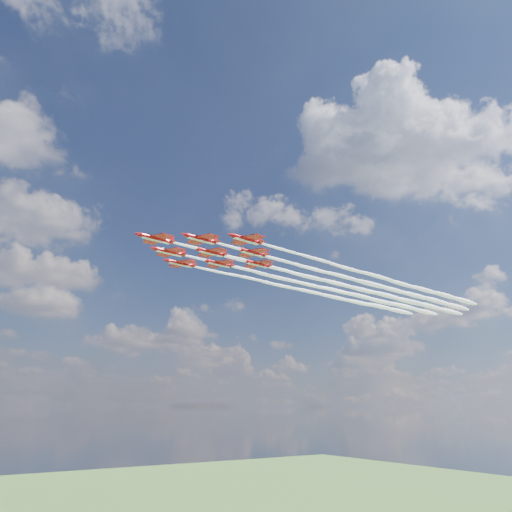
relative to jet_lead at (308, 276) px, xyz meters
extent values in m
cylinder|color=#B1090F|center=(-57.29, -8.76, 0.00)|extent=(8.67, 2.47, 1.18)
cone|color=#B1090F|center=(-62.60, -9.57, 0.00)|extent=(2.30, 1.49, 1.18)
cone|color=#B1090F|center=(-52.30, -8.00, 0.00)|extent=(1.75, 1.30, 1.07)
ellipsoid|color=black|center=(-59.41, -9.08, 0.48)|extent=(2.35, 1.30, 0.77)
cube|color=#B1090F|center=(-56.76, -8.68, -0.05)|extent=(4.89, 10.28, 0.15)
cube|color=#B1090F|center=(-53.05, -8.11, 0.00)|extent=(2.07, 4.05, 0.13)
cube|color=#B1090F|center=(-52.83, -8.08, 0.96)|extent=(1.72, 0.41, 1.93)
cube|color=white|center=(-57.29, -8.76, -0.54)|extent=(8.10, 2.17, 0.13)
cylinder|color=#B1090F|center=(-47.42, -14.92, 0.00)|extent=(8.67, 2.47, 1.18)
cone|color=#B1090F|center=(-52.73, -15.73, 0.00)|extent=(2.30, 1.49, 1.18)
cone|color=#B1090F|center=(-42.44, -14.16, 0.00)|extent=(1.75, 1.30, 1.07)
ellipsoid|color=black|center=(-49.55, -15.25, 0.48)|extent=(2.35, 1.30, 0.77)
cube|color=#B1090F|center=(-46.89, -14.84, -0.05)|extent=(4.89, 10.28, 0.15)
cube|color=#B1090F|center=(-43.18, -14.27, 0.00)|extent=(2.07, 4.05, 0.13)
cube|color=#B1090F|center=(-42.97, -14.24, 0.96)|extent=(1.72, 0.41, 1.93)
cube|color=white|center=(-47.42, -14.92, -0.54)|extent=(8.10, 2.17, 0.13)
cylinder|color=#B1090F|center=(-49.72, 0.07, 0.00)|extent=(8.67, 2.47, 1.18)
cone|color=#B1090F|center=(-55.02, -0.74, 0.00)|extent=(2.30, 1.49, 1.18)
cone|color=#B1090F|center=(-44.73, 0.83, 0.00)|extent=(1.75, 1.30, 1.07)
ellipsoid|color=black|center=(-51.84, -0.25, 0.48)|extent=(2.35, 1.30, 0.77)
cube|color=#B1090F|center=(-49.19, 0.15, -0.05)|extent=(4.89, 10.28, 0.15)
cube|color=#B1090F|center=(-45.47, 0.72, 0.00)|extent=(2.07, 4.05, 0.13)
cube|color=#B1090F|center=(-45.26, 0.75, 0.96)|extent=(1.72, 0.41, 1.93)
cube|color=white|center=(-49.72, 0.07, -0.54)|extent=(8.10, 2.17, 0.13)
cylinder|color=#B1090F|center=(-37.56, -21.09, 0.00)|extent=(8.67, 2.47, 1.18)
cone|color=#B1090F|center=(-42.86, -21.90, 0.00)|extent=(2.30, 1.49, 1.18)
cone|color=#B1090F|center=(-32.57, -20.32, 0.00)|extent=(1.75, 1.30, 1.07)
ellipsoid|color=black|center=(-39.68, -21.41, 0.48)|extent=(2.35, 1.30, 0.77)
cube|color=#B1090F|center=(-37.03, -21.00, -0.05)|extent=(4.89, 10.28, 0.15)
cube|color=#B1090F|center=(-33.31, -20.44, 0.00)|extent=(2.07, 4.05, 0.13)
cube|color=#B1090F|center=(-33.10, -20.40, 0.96)|extent=(1.72, 0.41, 1.93)
cube|color=white|center=(-37.56, -21.09, -0.54)|extent=(8.10, 2.17, 0.13)
cylinder|color=#B1090F|center=(-39.85, -6.09, 0.00)|extent=(8.67, 2.47, 1.18)
cone|color=#B1090F|center=(-45.16, -6.90, 0.00)|extent=(2.30, 1.49, 1.18)
cone|color=#B1090F|center=(-34.86, -5.33, 0.00)|extent=(1.75, 1.30, 1.07)
ellipsoid|color=black|center=(-41.97, -6.42, 0.48)|extent=(2.35, 1.30, 0.77)
cube|color=#B1090F|center=(-39.32, -6.01, -0.05)|extent=(4.89, 10.28, 0.15)
cube|color=#B1090F|center=(-35.61, -5.44, 0.00)|extent=(2.07, 4.05, 0.13)
cube|color=#B1090F|center=(-35.40, -5.41, 0.96)|extent=(1.72, 0.41, 1.93)
cube|color=white|center=(-39.85, -6.09, -0.54)|extent=(8.10, 2.17, 0.13)
cylinder|color=#B1090F|center=(-42.14, 8.90, 0.00)|extent=(8.67, 2.47, 1.18)
cone|color=#B1090F|center=(-47.45, 8.09, 0.00)|extent=(2.30, 1.49, 1.18)
cone|color=#B1090F|center=(-37.16, 9.66, 0.00)|extent=(1.75, 1.30, 1.07)
ellipsoid|color=black|center=(-44.27, 8.57, 0.48)|extent=(2.35, 1.30, 0.77)
cube|color=#B1090F|center=(-41.61, 8.98, -0.05)|extent=(4.89, 10.28, 0.15)
cube|color=#B1090F|center=(-37.90, 9.55, 0.00)|extent=(2.07, 4.05, 0.13)
cube|color=#B1090F|center=(-37.69, 9.58, 0.96)|extent=(1.72, 0.41, 1.93)
cube|color=white|center=(-42.14, 8.90, -0.54)|extent=(8.10, 2.17, 0.13)
cylinder|color=#B1090F|center=(-29.99, -12.26, 0.00)|extent=(8.67, 2.47, 1.18)
cone|color=#B1090F|center=(-35.29, -13.07, 0.00)|extent=(2.30, 1.49, 1.18)
cone|color=#B1090F|center=(-25.00, -11.49, 0.00)|extent=(1.75, 1.30, 1.07)
ellipsoid|color=black|center=(-32.11, -12.58, 0.48)|extent=(2.35, 1.30, 0.77)
cube|color=#B1090F|center=(-29.46, -12.18, -0.05)|extent=(4.89, 10.28, 0.15)
cube|color=#B1090F|center=(-25.74, -11.61, 0.00)|extent=(2.07, 4.05, 0.13)
cube|color=#B1090F|center=(-25.53, -11.58, 0.96)|extent=(1.72, 0.41, 1.93)
cube|color=white|center=(-29.99, -12.26, -0.54)|extent=(8.10, 2.17, 0.13)
cylinder|color=#B1090F|center=(-32.28, 2.74, 0.00)|extent=(8.67, 2.47, 1.18)
cone|color=#B1090F|center=(-37.58, 1.92, 0.00)|extent=(2.30, 1.49, 1.18)
cone|color=#B1090F|center=(-27.29, 3.50, 0.00)|extent=(1.75, 1.30, 1.07)
ellipsoid|color=black|center=(-34.40, 2.41, 0.48)|extent=(2.35, 1.30, 0.77)
cube|color=#B1090F|center=(-31.75, 2.82, -0.05)|extent=(4.89, 10.28, 0.15)
cube|color=#B1090F|center=(-28.03, 3.38, 0.00)|extent=(2.07, 4.05, 0.13)
cube|color=#B1090F|center=(-27.82, 3.42, 0.96)|extent=(1.72, 0.41, 1.93)
cube|color=white|center=(-32.28, 2.74, -0.54)|extent=(8.10, 2.17, 0.13)
cylinder|color=#B1090F|center=(-22.41, -3.43, 0.00)|extent=(8.67, 2.47, 1.18)
cone|color=#B1090F|center=(-27.72, -4.24, 0.00)|extent=(2.30, 1.49, 1.18)
cone|color=#B1090F|center=(-17.43, -2.66, 0.00)|extent=(1.75, 1.30, 1.07)
ellipsoid|color=black|center=(-24.54, -3.75, 0.48)|extent=(2.35, 1.30, 0.77)
cube|color=#B1090F|center=(-21.88, -3.35, -0.05)|extent=(4.89, 10.28, 0.15)
cube|color=#B1090F|center=(-18.17, -2.78, 0.00)|extent=(2.07, 4.05, 0.13)
cube|color=#B1090F|center=(-17.96, -2.75, 0.96)|extent=(1.72, 0.41, 1.93)
cube|color=white|center=(-22.41, -3.43, -0.54)|extent=(8.10, 2.17, 0.13)
camera|label=1|loc=(-102.25, -124.29, -41.35)|focal=35.00mm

